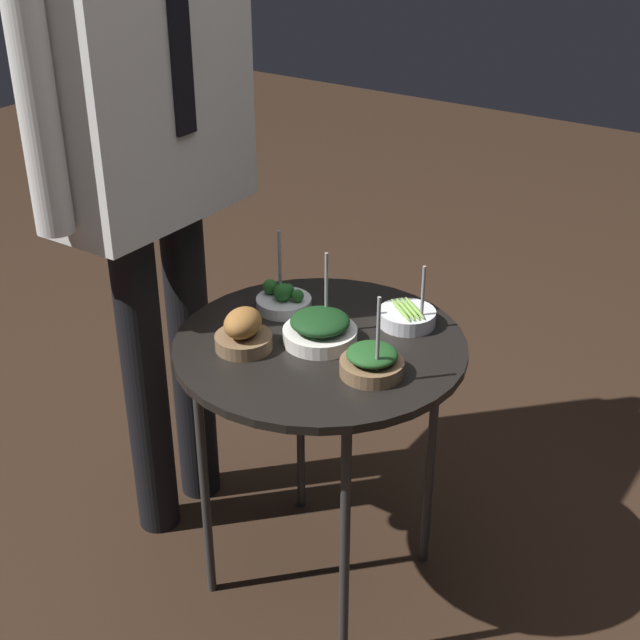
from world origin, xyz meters
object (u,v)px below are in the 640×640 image
Objects in this scene: serving_cart at (320,363)px; bowl_roast_front_right at (243,332)px; bowl_asparagus_back_left at (407,317)px; bowl_spinach_back_right at (372,362)px; waiter_figure at (144,110)px; bowl_spinach_far_rim at (320,329)px; bowl_broccoli_near_rim at (283,299)px.

bowl_roast_front_right is (-0.10, 0.11, 0.09)m from serving_cart.
bowl_roast_front_right is at bearing 140.60° from bowl_asparagus_back_left.
bowl_spinach_back_right is at bearing -169.07° from bowl_asparagus_back_left.
waiter_figure reaches higher than bowl_roast_front_right.
bowl_roast_front_right is at bearing -108.79° from waiter_figure.
waiter_figure is (0.01, 0.44, 0.45)m from serving_cart.
bowl_spinach_far_rim is 1.55× the size of bowl_roast_front_right.
bowl_spinach_back_right is at bearing -112.42° from bowl_broccoli_near_rim.
bowl_spinach_far_rim is at bearing -46.11° from bowl_roast_front_right.
bowl_spinach_back_right is 0.70m from waiter_figure.
bowl_asparagus_back_left is 0.21m from bowl_spinach_back_right.
bowl_broccoli_near_rim is 1.47× the size of bowl_roast_front_right.
waiter_figure is at bearing 103.25° from bowl_broccoli_near_rim.
bowl_spinach_back_right reaches higher than bowl_asparagus_back_left.
bowl_broccoli_near_rim is (0.08, 0.15, 0.07)m from serving_cart.
serving_cart is 3.49× the size of bowl_spinach_back_right.
bowl_spinach_back_right is (0.06, -0.26, -0.01)m from bowl_roast_front_right.
serving_cart is 0.17m from bowl_spinach_back_right.
bowl_asparagus_back_left is at bearing -70.93° from bowl_broccoli_near_rim.
bowl_spinach_far_rim is 0.15m from bowl_roast_front_right.
serving_cart is 0.39× the size of waiter_figure.
bowl_roast_front_right is 0.50m from waiter_figure.
bowl_asparagus_back_left is at bearing 10.93° from bowl_spinach_back_right.
serving_cart is at bearing -90.85° from waiter_figure.
bowl_spinach_far_rim is 0.11× the size of waiter_figure.
bowl_spinach_back_right is at bearing -77.39° from bowl_roast_front_right.
bowl_spinach_far_rim is 0.16m from bowl_broccoli_near_rim.
bowl_spinach_far_rim is 0.20m from bowl_asparagus_back_left.
bowl_asparagus_back_left is 0.09× the size of waiter_figure.
bowl_broccoli_near_rim is at bearing 62.73° from bowl_spinach_far_rim.
serving_cart is at bearing -117.29° from bowl_broccoli_near_rim.
bowl_roast_front_right is (-0.11, 0.11, 0.01)m from bowl_spinach_far_rim.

